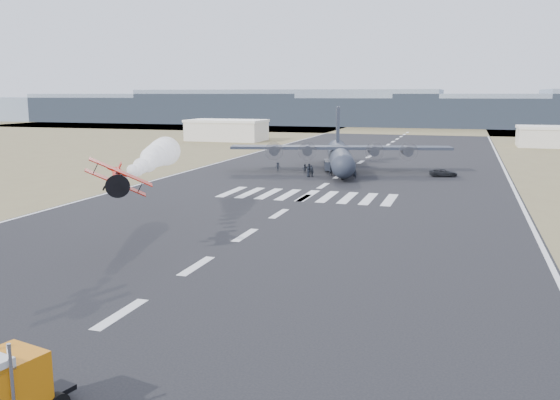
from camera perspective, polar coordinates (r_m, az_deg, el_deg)
The scene contains 21 objects.
ground at distance 42.38m, azimuth -15.10°, elevation -10.55°, with size 500.00×500.00×0.00m, color black.
scrub_far at distance 264.56m, azimuth 12.70°, elevation 6.70°, with size 500.00×80.00×0.00m, color olive.
runway_markings at distance 96.88m, azimuth 4.17°, elevation 1.37°, with size 60.00×260.00×0.01m, color silver, non-canonical shape.
ridge_seg_a at distance 364.76m, azimuth -19.32°, elevation 8.28°, with size 150.00×50.00×13.00m, color slate.
ridge_seg_b at distance 330.28m, azimuth -10.12°, elevation 8.72°, with size 150.00×50.00×15.00m, color slate.
ridge_seg_c at distance 305.88m, azimuth 0.89°, elevation 8.97°, with size 150.00×50.00×17.00m, color slate.
ridge_seg_d at distance 294.18m, azimuth 13.25°, elevation 8.27°, with size 150.00×50.00×13.00m, color slate.
hangar_left at distance 193.25m, azimuth -5.15°, elevation 6.74°, with size 24.50×14.50×6.70m.
hangar_right at distance 185.22m, azimuth 24.97°, elevation 5.57°, with size 20.50×12.50×5.90m.
aerobatic_biplane at distance 55.80m, azimuth -15.47°, elevation 2.06°, with size 5.43×5.62×3.99m.
smoke_trail at distance 74.57m, azimuth -11.52°, elevation 4.29°, with size 8.46×22.24×3.78m.
transport_aircraft at distance 116.30m, azimuth 5.77°, elevation 4.36°, with size 41.65×34.05×12.13m.
support_vehicle at distance 111.54m, azimuth 15.46°, elevation 2.54°, with size 2.26×4.90×1.36m, color black.
crew_a at distance 111.02m, azimuth 3.04°, elevation 2.94°, with size 0.62×0.51×1.69m, color black.
crew_b at distance 108.64m, azimuth 4.96°, elevation 2.81°, with size 0.92×0.57×1.89m, color black.
crew_c at distance 115.28m, azimuth -0.21°, elevation 3.22°, with size 1.09×0.50×1.68m, color black.
crew_d at distance 107.34m, azimuth 3.13°, elevation 2.68°, with size 0.96×0.49×1.65m, color black.
crew_e at distance 107.12m, azimuth 2.75°, elevation 2.71°, with size 0.87×0.54×1.79m, color black.
crew_f at distance 113.17m, azimuth 2.84°, elevation 3.09°, with size 1.61×0.52×1.74m, color black.
crew_g at distance 105.49m, azimuth 7.20°, elevation 2.50°, with size 0.62×0.51×1.71m, color black.
crew_h at distance 112.58m, azimuth 2.38°, elevation 3.04°, with size 0.81×0.50×1.67m, color black.
Camera 1 is at (21.77, -33.25, 14.71)m, focal length 38.00 mm.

